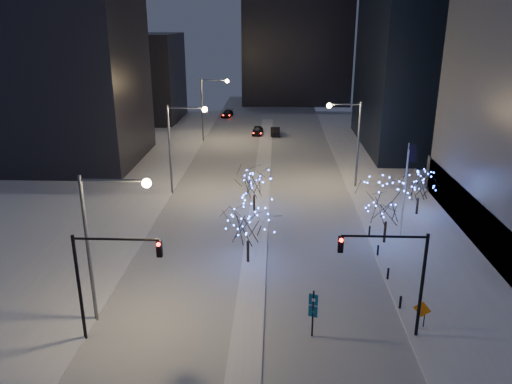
# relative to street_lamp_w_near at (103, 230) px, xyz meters

# --- Properties ---
(ground) EXTENTS (160.00, 160.00, 0.00)m
(ground) POSITION_rel_street_lamp_w_near_xyz_m (8.94, -2.00, -6.50)
(ground) COLOR silver
(ground) RESTS_ON ground
(road) EXTENTS (20.00, 130.00, 0.02)m
(road) POSITION_rel_street_lamp_w_near_xyz_m (8.94, 33.00, -6.49)
(road) COLOR #A1A6AF
(road) RESTS_ON ground
(median) EXTENTS (2.00, 80.00, 0.15)m
(median) POSITION_rel_street_lamp_w_near_xyz_m (8.94, 28.00, -6.42)
(median) COLOR silver
(median) RESTS_ON ground
(east_sidewalk) EXTENTS (10.00, 90.00, 0.15)m
(east_sidewalk) POSITION_rel_street_lamp_w_near_xyz_m (23.94, 18.00, -6.42)
(east_sidewalk) COLOR silver
(east_sidewalk) RESTS_ON ground
(west_sidewalk) EXTENTS (8.00, 90.00, 0.15)m
(west_sidewalk) POSITION_rel_street_lamp_w_near_xyz_m (-5.06, 18.00, -6.42)
(west_sidewalk) COLOR silver
(west_sidewalk) RESTS_ON ground
(filler_west_near) EXTENTS (22.00, 18.00, 24.00)m
(filler_west_near) POSITION_rel_street_lamp_w_near_xyz_m (-19.06, 38.00, 5.50)
(filler_west_near) COLOR black
(filler_west_near) RESTS_ON ground
(filler_west_far) EXTENTS (18.00, 16.00, 16.00)m
(filler_west_far) POSITION_rel_street_lamp_w_near_xyz_m (-17.06, 68.00, 1.50)
(filler_west_far) COLOR black
(filler_west_far) RESTS_ON ground
(horizon_block) EXTENTS (24.00, 14.00, 42.00)m
(horizon_block) POSITION_rel_street_lamp_w_near_xyz_m (14.94, 90.00, 14.50)
(horizon_block) COLOR black
(horizon_block) RESTS_ON ground
(street_lamp_w_near) EXTENTS (4.40, 0.56, 10.00)m
(street_lamp_w_near) POSITION_rel_street_lamp_w_near_xyz_m (0.00, 0.00, 0.00)
(street_lamp_w_near) COLOR #595E66
(street_lamp_w_near) RESTS_ON ground
(street_lamp_w_mid) EXTENTS (4.40, 0.56, 10.00)m
(street_lamp_w_mid) POSITION_rel_street_lamp_w_near_xyz_m (0.00, 25.00, 0.00)
(street_lamp_w_mid) COLOR #595E66
(street_lamp_w_mid) RESTS_ON ground
(street_lamp_w_far) EXTENTS (4.40, 0.56, 10.00)m
(street_lamp_w_far) POSITION_rel_street_lamp_w_near_xyz_m (0.00, 50.00, 0.00)
(street_lamp_w_far) COLOR #595E66
(street_lamp_w_far) RESTS_ON ground
(street_lamp_east) EXTENTS (3.90, 0.56, 10.00)m
(street_lamp_east) POSITION_rel_street_lamp_w_near_xyz_m (19.02, 28.00, -0.05)
(street_lamp_east) COLOR #595E66
(street_lamp_east) RESTS_ON ground
(traffic_signal_west) EXTENTS (5.26, 0.43, 7.00)m
(traffic_signal_west) POSITION_rel_street_lamp_w_near_xyz_m (0.50, -2.00, -1.74)
(traffic_signal_west) COLOR black
(traffic_signal_west) RESTS_ON ground
(traffic_signal_east) EXTENTS (5.26, 0.43, 7.00)m
(traffic_signal_east) POSITION_rel_street_lamp_w_near_xyz_m (17.88, -1.00, -1.74)
(traffic_signal_east) COLOR black
(traffic_signal_east) RESTS_ON ground
(flagpoles) EXTENTS (1.35, 2.60, 8.00)m
(flagpoles) POSITION_rel_street_lamp_w_near_xyz_m (22.30, 15.25, -1.70)
(flagpoles) COLOR silver
(flagpoles) RESTS_ON east_sidewalk
(bollards) EXTENTS (0.16, 12.16, 0.90)m
(bollards) POSITION_rel_street_lamp_w_near_xyz_m (19.14, 8.00, -5.90)
(bollards) COLOR black
(bollards) RESTS_ON east_sidewalk
(car_near) EXTENTS (1.92, 4.31, 1.44)m
(car_near) POSITION_rel_street_lamp_w_near_xyz_m (7.44, 55.24, -5.78)
(car_near) COLOR black
(car_near) RESTS_ON ground
(car_mid) EXTENTS (1.64, 4.39, 1.43)m
(car_mid) POSITION_rel_street_lamp_w_near_xyz_m (10.44, 54.93, -5.78)
(car_mid) COLOR black
(car_mid) RESTS_ON ground
(car_far) EXTENTS (2.44, 4.66, 1.29)m
(car_far) POSITION_rel_street_lamp_w_near_xyz_m (0.80, 70.91, -5.85)
(car_far) COLOR black
(car_far) RESTS_ON ground
(holiday_tree_median_near) EXTENTS (5.04, 5.04, 5.36)m
(holiday_tree_median_near) POSITION_rel_street_lamp_w_near_xyz_m (8.44, 8.42, -2.92)
(holiday_tree_median_near) COLOR black
(holiday_tree_median_near) RESTS_ON median
(holiday_tree_median_far) EXTENTS (4.31, 4.31, 4.75)m
(holiday_tree_median_far) POSITION_rel_street_lamp_w_near_xyz_m (8.44, 19.71, -3.30)
(holiday_tree_median_far) COLOR black
(holiday_tree_median_far) RESTS_ON median
(holiday_tree_plaza_near) EXTENTS (5.43, 5.43, 5.75)m
(holiday_tree_plaza_near) POSITION_rel_street_lamp_w_near_xyz_m (20.19, 12.58, -2.68)
(holiday_tree_plaza_near) COLOR black
(holiday_tree_plaza_near) RESTS_ON east_sidewalk
(holiday_tree_plaza_far) EXTENTS (4.29, 4.29, 4.50)m
(holiday_tree_plaza_far) POSITION_rel_street_lamp_w_near_xyz_m (24.81, 19.49, -3.40)
(holiday_tree_plaza_far) COLOR black
(holiday_tree_plaza_far) RESTS_ON east_sidewalk
(wayfinding_sign) EXTENTS (0.56, 0.27, 3.22)m
(wayfinding_sign) POSITION_rel_street_lamp_w_near_xyz_m (12.98, -1.21, -4.52)
(wayfinding_sign) COLOR black
(wayfinding_sign) RESTS_ON ground
(construction_sign) EXTENTS (1.03, 0.49, 1.84)m
(construction_sign) POSITION_rel_street_lamp_w_near_xyz_m (19.93, -0.12, -5.24)
(construction_sign) COLOR black
(construction_sign) RESTS_ON east_sidewalk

